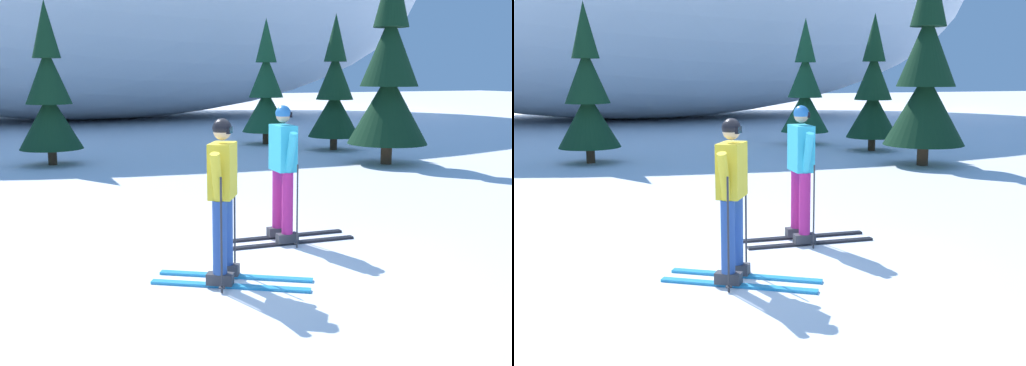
% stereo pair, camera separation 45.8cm
% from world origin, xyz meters
% --- Properties ---
extents(ground_plane, '(120.00, 120.00, 0.00)m').
position_xyz_m(ground_plane, '(0.00, 0.00, 0.00)').
color(ground_plane, white).
extents(skier_yellow_jacket, '(1.68, 1.29, 1.78)m').
position_xyz_m(skier_yellow_jacket, '(0.00, -0.17, 0.93)').
color(skier_yellow_jacket, '#2893CC').
rests_on(skier_yellow_jacket, ground).
extents(skier_cyan_jacket, '(1.77, 0.82, 1.84)m').
position_xyz_m(skier_cyan_jacket, '(1.31, 1.07, 0.97)').
color(skier_cyan_jacket, black).
rests_on(skier_cyan_jacket, ground).
extents(pine_tree_center_left, '(1.55, 1.55, 4.01)m').
position_xyz_m(pine_tree_center_left, '(-0.93, 9.70, 1.68)').
color(pine_tree_center_left, '#47301E').
rests_on(pine_tree_center_left, ground).
extents(pine_tree_center_right, '(1.54, 1.54, 3.98)m').
position_xyz_m(pine_tree_center_right, '(5.87, 11.83, 1.67)').
color(pine_tree_center_right, '#47301E').
rests_on(pine_tree_center_right, ground).
extents(pine_tree_right, '(1.98, 1.98, 5.14)m').
position_xyz_m(pine_tree_right, '(6.83, 6.55, 2.15)').
color(pine_tree_right, '#47301E').
rests_on(pine_tree_right, ground).
extents(pine_tree_far_right, '(1.53, 1.53, 3.97)m').
position_xyz_m(pine_tree_far_right, '(7.08, 9.59, 1.66)').
color(pine_tree_far_right, '#47301E').
rests_on(pine_tree_far_right, ground).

